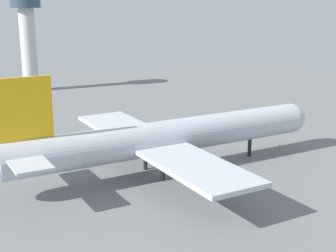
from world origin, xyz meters
The scene contains 4 objects.
ground_plane centered at (0.00, 0.00, 0.00)m, with size 247.50×247.50×0.00m, color slate.
cargo_airplane centered at (-0.34, 0.00, 6.33)m, with size 61.87×48.77×18.55m.
safety_cone_nose centered at (27.84, 2.75, 0.34)m, with size 0.48×0.48×0.69m, color orange.
control_tower centered at (-0.63, 93.00, 20.08)m, with size 9.69×9.69×32.34m.
Camera 1 is at (-38.80, -68.42, 28.65)m, focal length 50.76 mm.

